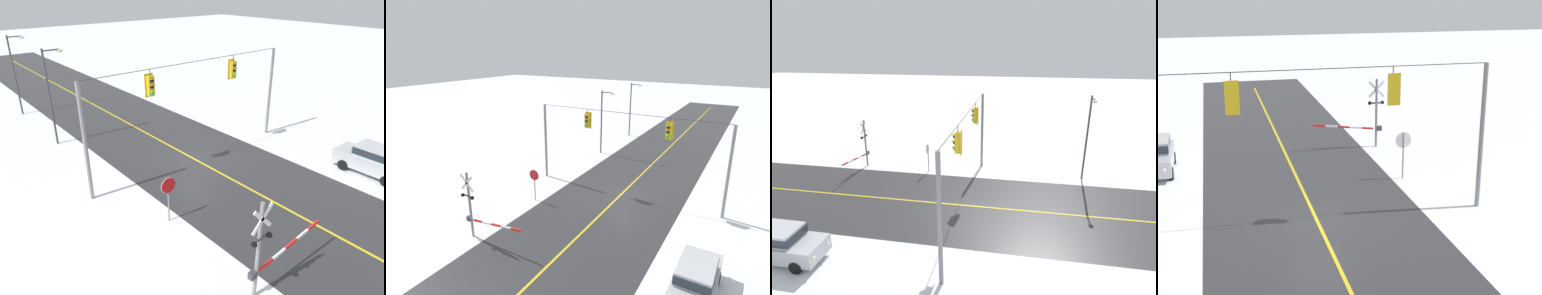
# 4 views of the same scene
# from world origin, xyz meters

# --- Properties ---
(ground_plane) EXTENTS (160.00, 160.00, 0.00)m
(ground_plane) POSITION_xyz_m (0.00, 0.00, 0.00)
(ground_plane) COLOR white
(road_asphalt) EXTENTS (9.00, 80.00, 0.01)m
(road_asphalt) POSITION_xyz_m (0.00, 6.00, 0.00)
(road_asphalt) COLOR #303033
(road_asphalt) RESTS_ON ground
(lane_centre_line) EXTENTS (0.14, 72.00, 0.01)m
(lane_centre_line) POSITION_xyz_m (0.00, 6.00, 0.01)
(lane_centre_line) COLOR gold
(lane_centre_line) RESTS_ON ground
(signal_span) EXTENTS (14.20, 0.47, 6.22)m
(signal_span) POSITION_xyz_m (0.01, -0.01, 4.04)
(signal_span) COLOR gray
(signal_span) RESTS_ON ground
(stop_sign) EXTENTS (0.80, 0.09, 2.35)m
(stop_sign) POSITION_xyz_m (-5.06, -4.15, 1.71)
(stop_sign) COLOR gray
(stop_sign) RESTS_ON ground
(railroad_crossing) EXTENTS (4.24, 0.31, 4.00)m
(railroad_crossing) POSITION_xyz_m (-5.04, -9.69, 2.00)
(railroad_crossing) COLOR gray
(railroad_crossing) RESTS_ON ground
(parked_car_silver) EXTENTS (1.84, 4.21, 1.74)m
(parked_car_silver) POSITION_xyz_m (6.81, -8.04, 0.95)
(parked_car_silver) COLOR #B7BABF
(parked_car_silver) RESTS_ON ground
(streetlamp_near) EXTENTS (1.39, 0.28, 6.50)m
(streetlamp_near) POSITION_xyz_m (-5.59, 8.02, 3.92)
(streetlamp_near) COLOR #38383D
(streetlamp_near) RESTS_ON ground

